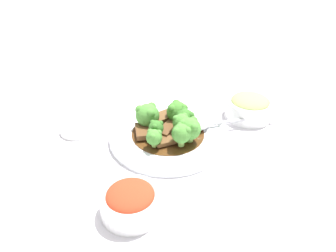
{
  "coord_description": "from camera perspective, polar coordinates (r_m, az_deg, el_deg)",
  "views": [
    {
      "loc": [
        -0.02,
        0.6,
        0.43
      ],
      "look_at": [
        0.0,
        0.0,
        0.03
      ],
      "focal_mm": 35.0,
      "sensor_mm": 36.0,
      "label": 1
    }
  ],
  "objects": [
    {
      "name": "beef_strip_2",
      "position": [
        0.7,
        0.09,
        -2.37
      ],
      "size": [
        0.06,
        0.05,
        0.01
      ],
      "color": "brown",
      "rests_on": "main_plate"
    },
    {
      "name": "serving_spoon",
      "position": [
        0.75,
        6.43,
        0.34
      ],
      "size": [
        0.23,
        0.09,
        0.01
      ],
      "color": "#B7B7BC",
      "rests_on": "main_plate"
    },
    {
      "name": "main_plate",
      "position": [
        0.73,
        -0.0,
        -1.56
      ],
      "size": [
        0.26,
        0.26,
        0.02
      ],
      "color": "white",
      "rests_on": "ground_plane"
    },
    {
      "name": "broccoli_floret_3",
      "position": [
        0.68,
        3.84,
        -0.42
      ],
      "size": [
        0.05,
        0.05,
        0.05
      ],
      "color": "#7FA84C",
      "rests_on": "main_plate"
    },
    {
      "name": "side_bowl_kimchi",
      "position": [
        0.56,
        -6.53,
        -12.86
      ],
      "size": [
        0.1,
        0.1,
        0.05
      ],
      "color": "white",
      "rests_on": "ground_plane"
    },
    {
      "name": "sauce_dish",
      "position": [
        0.79,
        -15.58,
        -0.51
      ],
      "size": [
        0.08,
        0.08,
        0.01
      ],
      "color": "white",
      "rests_on": "ground_plane"
    },
    {
      "name": "broccoli_floret_2",
      "position": [
        0.69,
        -2.09,
        -0.28
      ],
      "size": [
        0.03,
        0.03,
        0.04
      ],
      "color": "#7FA84C",
      "rests_on": "main_plate"
    },
    {
      "name": "broccoli_floret_0",
      "position": [
        0.73,
        -3.59,
        1.97
      ],
      "size": [
        0.05,
        0.05,
        0.05
      ],
      "color": "#7FA84C",
      "rests_on": "main_plate"
    },
    {
      "name": "broccoli_floret_6",
      "position": [
        0.7,
        2.38,
        0.58
      ],
      "size": [
        0.04,
        0.04,
        0.05
      ],
      "color": "#7FA84C",
      "rests_on": "main_plate"
    },
    {
      "name": "beef_strip_3",
      "position": [
        0.72,
        -4.13,
        -0.88
      ],
      "size": [
        0.05,
        0.06,
        0.01
      ],
      "color": "brown",
      "rests_on": "main_plate"
    },
    {
      "name": "side_bowl_appetizer",
      "position": [
        0.83,
        14.0,
        3.34
      ],
      "size": [
        0.12,
        0.12,
        0.06
      ],
      "color": "white",
      "rests_on": "ground_plane"
    },
    {
      "name": "broccoli_floret_1",
      "position": [
        0.72,
        2.98,
        1.36
      ],
      "size": [
        0.04,
        0.04,
        0.05
      ],
      "color": "#7FA84C",
      "rests_on": "main_plate"
    },
    {
      "name": "broccoli_floret_4",
      "position": [
        0.67,
        2.35,
        -1.26
      ],
      "size": [
        0.04,
        0.04,
        0.05
      ],
      "color": "#7FA84C",
      "rests_on": "main_plate"
    },
    {
      "name": "beef_strip_1",
      "position": [
        0.73,
        -0.04,
        -0.44
      ],
      "size": [
        0.05,
        0.07,
        0.01
      ],
      "color": "brown",
      "rests_on": "main_plate"
    },
    {
      "name": "ground_plane",
      "position": [
        0.74,
        -0.0,
        -2.19
      ],
      "size": [
        4.0,
        4.0,
        0.0
      ],
      "primitive_type": "plane",
      "color": "silver"
    },
    {
      "name": "broccoli_floret_5",
      "position": [
        0.67,
        -2.43,
        -1.94
      ],
      "size": [
        0.03,
        0.03,
        0.04
      ],
      "color": "#7FA84C",
      "rests_on": "main_plate"
    },
    {
      "name": "beef_strip_0",
      "position": [
        0.76,
        -0.6,
        1.55
      ],
      "size": [
        0.06,
        0.06,
        0.02
      ],
      "color": "brown",
      "rests_on": "main_plate"
    },
    {
      "name": "broccoli_floret_7",
      "position": [
        0.75,
        1.62,
        2.59
      ],
      "size": [
        0.05,
        0.05,
        0.05
      ],
      "color": "#8EB756",
      "rests_on": "main_plate"
    }
  ]
}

